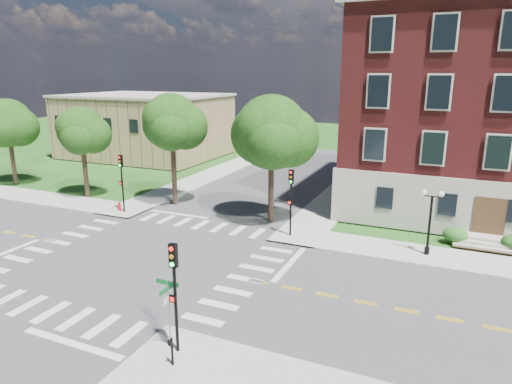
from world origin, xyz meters
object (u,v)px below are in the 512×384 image
at_px(traffic_signal_se, 174,284).
at_px(push_button_post, 172,350).
at_px(traffic_signal_nw, 122,176).
at_px(twin_lamp_west, 430,219).
at_px(street_sign_pole, 169,301).
at_px(traffic_signal_ne, 291,194).
at_px(fire_hydrant, 119,206).

xyz_separation_m(traffic_signal_se, push_button_post, (0.34, -0.90, -2.39)).
relative_size(traffic_signal_nw, twin_lamp_west, 1.13).
bearing_deg(twin_lamp_west, push_button_post, -117.56).
distance_m(twin_lamp_west, street_sign_pole, 17.80).
relative_size(traffic_signal_se, push_button_post, 4.00).
relative_size(traffic_signal_ne, push_button_post, 4.00).
xyz_separation_m(twin_lamp_west, fire_hydrant, (-24.40, -0.39, -2.06)).
height_order(traffic_signal_nw, twin_lamp_west, traffic_signal_nw).
xyz_separation_m(street_sign_pole, fire_hydrant, (-15.19, 14.84, -1.84)).
bearing_deg(traffic_signal_nw, twin_lamp_west, 1.33).
bearing_deg(push_button_post, traffic_signal_nw, 134.32).
distance_m(traffic_signal_ne, twin_lamp_west, 9.22).
bearing_deg(push_button_post, twin_lamp_west, 62.44).
height_order(traffic_signal_se, twin_lamp_west, traffic_signal_se).
bearing_deg(traffic_signal_ne, traffic_signal_se, -88.56).
distance_m(traffic_signal_nw, fire_hydrant, 2.80).
relative_size(traffic_signal_nw, push_button_post, 4.00).
xyz_separation_m(traffic_signal_ne, traffic_signal_nw, (-14.58, -0.27, 0.00)).
bearing_deg(fire_hydrant, push_button_post, -44.83).
distance_m(traffic_signal_ne, fire_hydrant, 15.45).
distance_m(traffic_signal_se, street_sign_pole, 0.97).
bearing_deg(twin_lamp_west, traffic_signal_se, -119.90).
bearing_deg(traffic_signal_se, push_button_post, -69.11).
height_order(traffic_signal_ne, twin_lamp_west, traffic_signal_ne).
xyz_separation_m(traffic_signal_se, street_sign_pole, (-0.40, 0.09, -0.88)).
relative_size(traffic_signal_nw, fire_hydrant, 6.40).
height_order(traffic_signal_ne, traffic_signal_nw, same).
distance_m(traffic_signal_ne, traffic_signal_nw, 14.59).
height_order(traffic_signal_se, push_button_post, traffic_signal_se).
height_order(street_sign_pole, fire_hydrant, street_sign_pole).
relative_size(twin_lamp_west, push_button_post, 3.53).
bearing_deg(street_sign_pole, fire_hydrant, 135.67).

